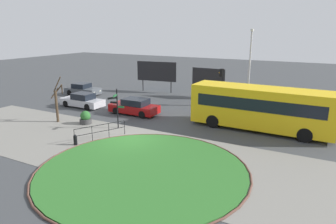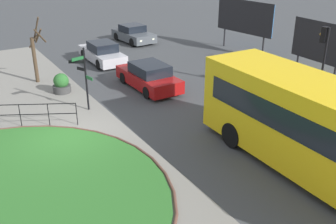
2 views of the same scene
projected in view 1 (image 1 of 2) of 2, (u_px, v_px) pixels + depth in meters
The scene contains 17 objects.
ground at pixel (129, 140), 21.26m from camera, with size 120.00×120.00×0.00m, color #3D3F42.
sidewalk_paving at pixel (114, 148), 19.77m from camera, with size 32.00×8.49×0.02m, color gray.
grass_island at pixel (143, 170), 16.62m from camera, with size 11.19×11.19×0.10m, color #2D6B28.
grass_kerb_ring at pixel (143, 170), 16.62m from camera, with size 11.50×11.50×0.11m, color brown.
signpost_directional at pixel (117, 106), 23.28m from camera, with size 1.03×0.78×3.07m.
bollard_foreground at pixel (75, 140), 20.19m from camera, with size 0.24×0.24×0.72m.
railing_grass_edge at pixel (101, 130), 21.14m from camera, with size 1.73×3.25×1.06m.
bus_yellow at pixel (261, 108), 22.89m from camera, with size 10.32×2.83×3.22m.
car_near_lane at pixel (134, 107), 27.50m from camera, with size 4.46×1.93×1.42m.
car_far_lane at pixel (82, 101), 29.97m from camera, with size 4.47×1.78×1.39m.
car_trailing at pixel (83, 90), 35.50m from camera, with size 4.08×2.17×1.35m.
traffic_light_near at pixel (222, 79), 30.09m from camera, with size 0.49×0.30×3.65m.
lamppost_tall at pixel (250, 66), 29.49m from camera, with size 0.32×0.32×7.37m.
billboard_left at pixel (157, 72), 36.77m from camera, with size 4.93×0.83×3.62m.
billboard_right at pixel (208, 79), 33.71m from camera, with size 3.81×0.26×3.25m.
planter_near_signpost at pixel (86, 118), 24.69m from camera, with size 0.94×0.94×1.06m.
street_tree_bare at pixel (57, 102), 24.95m from camera, with size 1.32×0.94×3.71m.
Camera 1 is at (11.81, -16.39, 7.40)m, focal length 32.98 mm.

